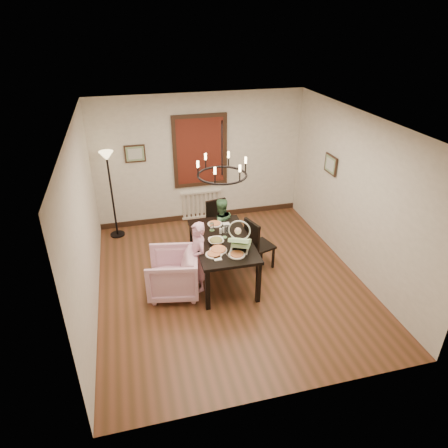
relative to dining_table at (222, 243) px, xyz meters
name	(u,v)px	position (x,y,z in m)	size (l,w,h in m)	color
room_shell	(225,200)	(0.11, 0.26, 0.70)	(4.51, 5.00, 2.81)	brown
dining_table	(222,243)	(0.00, 0.00, 0.00)	(0.98, 1.70, 0.79)	black
chair_far	(220,225)	(0.22, 1.06, -0.22)	(0.42, 0.42, 0.96)	black
chair_right	(260,243)	(0.76, 0.19, -0.21)	(0.43, 0.43, 0.99)	black
armchair	(173,273)	(-0.90, -0.21, -0.32)	(0.82, 0.84, 0.76)	#EBB3CE
elderly_woman	(198,262)	(-0.47, -0.19, -0.18)	(0.38, 0.25, 1.04)	#E4A1BE
seated_man	(221,231)	(0.17, 0.83, -0.23)	(0.46, 0.36, 0.95)	#447249
baby_bouncer	(240,239)	(0.21, -0.37, 0.26)	(0.38, 0.52, 0.34)	#B6EAA1
salad_bowl	(216,241)	(-0.13, -0.09, 0.12)	(0.31, 0.31, 0.08)	white
pizza_platter	(218,250)	(-0.15, -0.35, 0.11)	(0.28, 0.28, 0.04)	tan
drinking_glass	(228,229)	(0.16, 0.20, 0.15)	(0.07, 0.07, 0.13)	silver
window_blinds	(200,151)	(0.11, 2.35, 0.90)	(1.00, 0.03, 1.40)	maroon
radiator	(202,204)	(0.11, 2.37, -0.35)	(0.92, 0.12, 0.62)	silver
picture_back	(135,154)	(-1.24, 2.36, 0.95)	(0.42, 0.03, 0.36)	black
picture_right	(331,164)	(2.32, 0.79, 0.95)	(0.42, 0.03, 0.36)	black
floor_lamp	(112,196)	(-1.79, 2.04, 0.20)	(0.30, 0.30, 1.80)	black
chandelier	(222,175)	(0.00, 0.00, 1.25)	(0.80, 0.80, 0.04)	black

